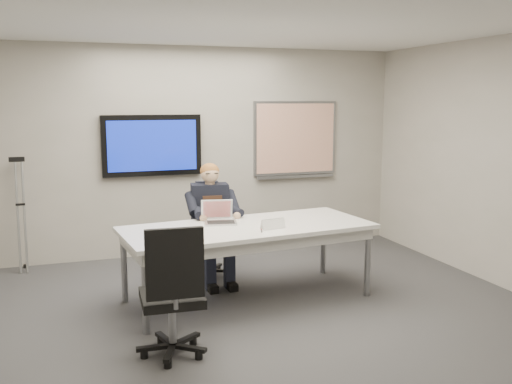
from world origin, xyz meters
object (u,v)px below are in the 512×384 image
object	(u,v)px
office_chair_far	(210,249)
seated_person	(214,235)
conference_table	(248,234)
laptop	(219,217)
office_chair_near	(173,316)

from	to	relation	value
office_chair_far	seated_person	distance (m)	0.34
conference_table	laptop	size ratio (longest dim) A/B	7.13
conference_table	office_chair_far	world-z (taller)	office_chair_far
office_chair_far	office_chair_near	world-z (taller)	office_chair_near
office_chair_far	office_chair_near	xyz separation A→B (m)	(-0.84, -2.05, 0.02)
laptop	seated_person	bearing A→B (deg)	94.47
office_chair_far	conference_table	bearing A→B (deg)	-55.76
conference_table	seated_person	bearing A→B (deg)	99.85
office_chair_near	laptop	xyz separation A→B (m)	(0.77, 1.37, 0.50)
office_chair_far	seated_person	bearing A→B (deg)	-70.49
office_chair_near	conference_table	bearing A→B (deg)	-128.98
seated_person	laptop	xyz separation A→B (m)	(-0.05, -0.43, 0.30)
office_chair_far	seated_person	xyz separation A→B (m)	(-0.02, -0.25, 0.22)
office_chair_near	seated_person	bearing A→B (deg)	-111.65
laptop	office_chair_near	bearing A→B (deg)	-107.71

